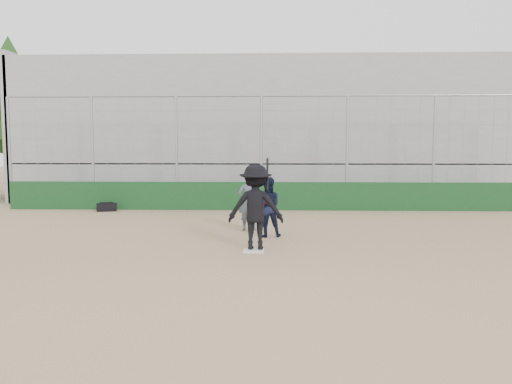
{
  "coord_description": "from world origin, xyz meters",
  "views": [
    {
      "loc": [
        0.4,
        -10.55,
        2.24
      ],
      "look_at": [
        0.0,
        1.4,
        1.15
      ],
      "focal_mm": 35.0,
      "sensor_mm": 36.0,
      "label": 1
    }
  ],
  "objects_px": {
    "batter_at_plate": "(256,207)",
    "equipment_bag": "(107,207)",
    "catcher_crouched": "(267,217)",
    "umpire": "(249,205)"
  },
  "relations": [
    {
      "from": "batter_at_plate",
      "to": "equipment_bag",
      "type": "height_order",
      "value": "batter_at_plate"
    },
    {
      "from": "equipment_bag",
      "to": "batter_at_plate",
      "type": "bearing_deg",
      "value": -49.42
    },
    {
      "from": "catcher_crouched",
      "to": "equipment_bag",
      "type": "height_order",
      "value": "catcher_crouched"
    },
    {
      "from": "catcher_crouched",
      "to": "umpire",
      "type": "height_order",
      "value": "umpire"
    },
    {
      "from": "equipment_bag",
      "to": "umpire",
      "type": "bearing_deg",
      "value": -36.38
    },
    {
      "from": "batter_at_plate",
      "to": "umpire",
      "type": "distance_m",
      "value": 2.55
    },
    {
      "from": "batter_at_plate",
      "to": "catcher_crouched",
      "type": "height_order",
      "value": "batter_at_plate"
    },
    {
      "from": "umpire",
      "to": "equipment_bag",
      "type": "xyz_separation_m",
      "value": [
        -5.12,
        3.77,
        -0.55
      ]
    },
    {
      "from": "batter_at_plate",
      "to": "catcher_crouched",
      "type": "relative_size",
      "value": 1.95
    },
    {
      "from": "catcher_crouched",
      "to": "equipment_bag",
      "type": "xyz_separation_m",
      "value": [
        -5.63,
        4.76,
        -0.37
      ]
    }
  ]
}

